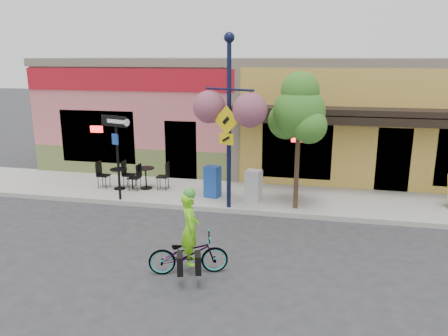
% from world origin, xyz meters
% --- Properties ---
extents(ground, '(90.00, 90.00, 0.00)m').
position_xyz_m(ground, '(0.00, 0.00, 0.00)').
color(ground, '#2D2D30').
rests_on(ground, ground).
extents(sidewalk, '(24.00, 3.00, 0.15)m').
position_xyz_m(sidewalk, '(0.00, 2.00, 0.07)').
color(sidewalk, '#9E9B93').
rests_on(sidewalk, ground).
extents(curb, '(24.00, 0.12, 0.15)m').
position_xyz_m(curb, '(0.00, 0.55, 0.07)').
color(curb, '#A8A59E').
rests_on(curb, ground).
extents(building, '(18.20, 8.20, 4.50)m').
position_xyz_m(building, '(0.00, 7.50, 2.25)').
color(building, '#CB6468').
rests_on(building, ground).
extents(bicycle, '(1.82, 1.09, 0.90)m').
position_xyz_m(bicycle, '(-0.74, -3.31, 0.45)').
color(bicycle, maroon).
rests_on(bicycle, ground).
extents(cyclist_rider, '(0.54, 0.67, 1.58)m').
position_xyz_m(cyclist_rider, '(-0.69, -3.31, 0.79)').
color(cyclist_rider, '#77E618').
rests_on(cyclist_rider, ground).
extents(lamp_post, '(1.75, 1.23, 5.09)m').
position_xyz_m(lamp_post, '(-0.65, 0.65, 2.69)').
color(lamp_post, '#101534').
rests_on(lamp_post, sidewalk).
extents(one_way_sign, '(1.05, 0.54, 2.68)m').
position_xyz_m(one_way_sign, '(-4.18, 0.65, 1.49)').
color(one_way_sign, black).
rests_on(one_way_sign, sidewalk).
extents(cafe_set_left, '(1.57, 0.84, 0.93)m').
position_xyz_m(cafe_set_left, '(-4.69, 1.70, 0.61)').
color(cafe_set_left, black).
rests_on(cafe_set_left, sidewalk).
extents(cafe_set_right, '(1.63, 0.86, 0.96)m').
position_xyz_m(cafe_set_right, '(-3.81, 1.93, 0.63)').
color(cafe_set_right, black).
rests_on(cafe_set_right, sidewalk).
extents(newspaper_box_blue, '(0.54, 0.50, 1.01)m').
position_xyz_m(newspaper_box_blue, '(-1.36, 1.53, 0.66)').
color(newspaper_box_blue, '#1A45A0').
rests_on(newspaper_box_blue, sidewalk).
extents(newspaper_box_grey, '(0.54, 0.51, 0.98)m').
position_xyz_m(newspaper_box_grey, '(-0.01, 1.43, 0.64)').
color(newspaper_box_grey, '#BABABA').
rests_on(newspaper_box_grey, sidewalk).
extents(street_tree, '(2.09, 2.09, 4.08)m').
position_xyz_m(street_tree, '(1.32, 0.99, 2.19)').
color(street_tree, '#3D7A26').
rests_on(street_tree, sidewalk).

